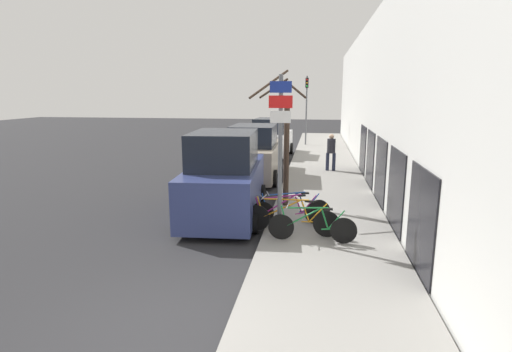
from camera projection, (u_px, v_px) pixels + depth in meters
name	position (u px, v px, depth m)	size (l,w,h in m)	color
ground_plane	(262.00, 179.00, 16.80)	(80.00, 80.00, 0.00)	#28282B
sidewalk_curb	(323.00, 167.00, 19.11)	(3.20, 32.00, 0.15)	gray
building_facade	(365.00, 100.00, 18.13)	(0.23, 32.00, 6.50)	silver
signpost	(280.00, 149.00, 9.16)	(0.53, 0.12, 3.78)	#595B60
bicycle_0	(312.00, 226.00, 9.18)	(2.04, 0.44, 0.84)	black
bicycle_1	(291.00, 218.00, 9.70)	(2.34, 0.49, 0.89)	black
bicycle_2	(286.00, 212.00, 10.25)	(2.07, 0.88, 0.83)	black
bicycle_3	(291.00, 210.00, 10.42)	(2.06, 0.68, 0.86)	black
parked_car_0	(225.00, 179.00, 11.42)	(2.35, 4.76, 2.48)	navy
parked_car_1	(254.00, 154.00, 16.58)	(2.17, 4.81, 2.25)	gray
parked_car_2	(271.00, 139.00, 22.42)	(2.29, 4.23, 2.17)	silver
pedestrian_near	(331.00, 150.00, 17.61)	(0.43, 0.36, 1.63)	#1E2338
street_tree	(285.00, 143.00, 11.88)	(1.55, 1.65, 4.04)	#3D2D23
traffic_light	(307.00, 101.00, 26.26)	(0.20, 0.30, 4.50)	#595B60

